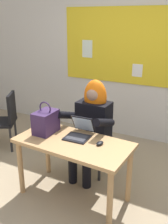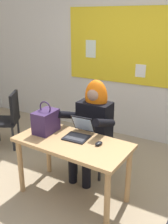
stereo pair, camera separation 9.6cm
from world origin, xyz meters
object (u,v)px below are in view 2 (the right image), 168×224
(person_costumed, at_px, (92,121))
(chair_spare_by_window, at_px, (9,117))
(desk_main, at_px, (72,150))
(laptop, at_px, (79,132))
(computer_mouse, at_px, (99,143))
(chair_at_desk, at_px, (96,134))
(handbag, at_px, (46,121))

(person_costumed, height_order, chair_spare_by_window, person_costumed)
(desk_main, relative_size, person_costumed, 1.03)
(chair_spare_by_window, bearing_deg, desk_main, 130.11)
(desk_main, xyz_separation_m, chair_spare_by_window, (-1.55, 0.58, -0.11))
(person_costumed, bearing_deg, laptop, 7.53)
(person_costumed, distance_m, computer_mouse, 0.59)
(laptop, relative_size, computer_mouse, 3.32)
(chair_at_desk, relative_size, chair_spare_by_window, 1.01)
(desk_main, xyz_separation_m, chair_at_desk, (-0.04, 0.67, -0.10))
(computer_mouse, height_order, chair_spare_by_window, chair_spare_by_window)
(desk_main, xyz_separation_m, computer_mouse, (0.29, 0.06, 0.12))
(chair_at_desk, distance_m, computer_mouse, 0.73)
(laptop, height_order, handbag, handbag)
(chair_at_desk, relative_size, person_costumed, 0.72)
(person_costumed, distance_m, laptop, 0.40)
(laptop, distance_m, handbag, 0.41)
(desk_main, height_order, computer_mouse, computer_mouse)
(person_costumed, relative_size, computer_mouse, 12.17)
(desk_main, bearing_deg, chair_spare_by_window, 159.35)
(handbag, xyz_separation_m, chair_spare_by_window, (-1.16, 0.53, -0.35))
(laptop, distance_m, chair_spare_by_window, 1.63)
(laptop, distance_m, computer_mouse, 0.31)
(person_costumed, relative_size, handbag, 3.35)
(laptop, relative_size, chair_spare_by_window, 0.38)
(chair_at_desk, height_order, laptop, laptop)
(person_costumed, height_order, laptop, person_costumed)
(chair_at_desk, relative_size, computer_mouse, 8.80)
(computer_mouse, xyz_separation_m, chair_spare_by_window, (-1.84, 0.52, -0.23))
(chair_at_desk, bearing_deg, laptop, 3.67)
(desk_main, relative_size, computer_mouse, 12.51)
(computer_mouse, height_order, handbag, handbag)
(chair_spare_by_window, bearing_deg, computer_mouse, 134.89)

